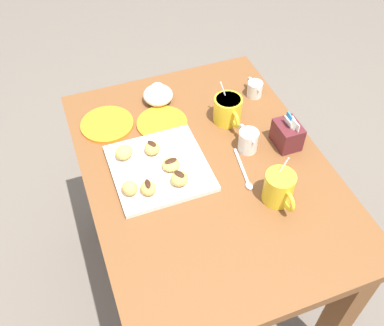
{
  "coord_description": "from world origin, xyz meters",
  "views": [
    {
      "loc": [
        0.8,
        -0.34,
        1.69
      ],
      "look_at": [
        -0.02,
        -0.04,
        0.72
      ],
      "focal_mm": 41.12,
      "sensor_mm": 36.0,
      "label": 1
    }
  ],
  "objects_px": {
    "saucer_orange_right": "(107,124)",
    "sugar_caddy": "(287,134)",
    "beignet_4": "(180,179)",
    "coffee_mug_yellow_left": "(228,109)",
    "ice_cream_bowl": "(158,94)",
    "beignet_3": "(124,152)",
    "cream_pitcher_white": "(248,140)",
    "beignet_0": "(148,188)",
    "saucer_orange_left": "(162,123)",
    "beignet_1": "(171,164)",
    "chocolate_sauce_pitcher": "(255,88)",
    "beignet_2": "(130,188)",
    "pastry_plate_square": "(159,168)",
    "coffee_mug_yellow_right": "(279,187)",
    "dining_table": "(205,196)",
    "beignet_5": "(152,148)"
  },
  "relations": [
    {
      "from": "saucer_orange_right",
      "to": "sugar_caddy",
      "type": "bearing_deg",
      "value": 61.07
    },
    {
      "from": "saucer_orange_right",
      "to": "beignet_4",
      "type": "height_order",
      "value": "beignet_4"
    },
    {
      "from": "coffee_mug_yellow_left",
      "to": "sugar_caddy",
      "type": "relative_size",
      "value": 1.27
    },
    {
      "from": "ice_cream_bowl",
      "to": "beignet_3",
      "type": "height_order",
      "value": "ice_cream_bowl"
    },
    {
      "from": "cream_pitcher_white",
      "to": "beignet_0",
      "type": "height_order",
      "value": "cream_pitcher_white"
    },
    {
      "from": "saucer_orange_right",
      "to": "beignet_4",
      "type": "relative_size",
      "value": 3.35
    },
    {
      "from": "sugar_caddy",
      "to": "beignet_3",
      "type": "height_order",
      "value": "sugar_caddy"
    },
    {
      "from": "coffee_mug_yellow_left",
      "to": "beignet_0",
      "type": "relative_size",
      "value": 2.88
    },
    {
      "from": "saucer_orange_left",
      "to": "beignet_1",
      "type": "height_order",
      "value": "beignet_1"
    },
    {
      "from": "saucer_orange_left",
      "to": "saucer_orange_right",
      "type": "bearing_deg",
      "value": -109.16
    },
    {
      "from": "chocolate_sauce_pitcher",
      "to": "sugar_caddy",
      "type": "bearing_deg",
      "value": -2.73
    },
    {
      "from": "ice_cream_bowl",
      "to": "chocolate_sauce_pitcher",
      "type": "bearing_deg",
      "value": 75.35
    },
    {
      "from": "beignet_2",
      "to": "beignet_3",
      "type": "relative_size",
      "value": 0.83
    },
    {
      "from": "beignet_4",
      "to": "coffee_mug_yellow_left",
      "type": "bearing_deg",
      "value": 131.37
    },
    {
      "from": "pastry_plate_square",
      "to": "beignet_1",
      "type": "distance_m",
      "value": 0.04
    },
    {
      "from": "cream_pitcher_white",
      "to": "beignet_3",
      "type": "height_order",
      "value": "cream_pitcher_white"
    },
    {
      "from": "coffee_mug_yellow_right",
      "to": "beignet_4",
      "type": "distance_m",
      "value": 0.28
    },
    {
      "from": "dining_table",
      "to": "sugar_caddy",
      "type": "bearing_deg",
      "value": 91.52
    },
    {
      "from": "dining_table",
      "to": "coffee_mug_yellow_left",
      "type": "xyz_separation_m",
      "value": [
        -0.17,
        0.14,
        0.19
      ]
    },
    {
      "from": "beignet_4",
      "to": "beignet_2",
      "type": "bearing_deg",
      "value": -96.39
    },
    {
      "from": "chocolate_sauce_pitcher",
      "to": "beignet_2",
      "type": "distance_m",
      "value": 0.59
    },
    {
      "from": "beignet_2",
      "to": "cream_pitcher_white",
      "type": "bearing_deg",
      "value": 97.91
    },
    {
      "from": "beignet_1",
      "to": "beignet_2",
      "type": "relative_size",
      "value": 1.14
    },
    {
      "from": "dining_table",
      "to": "pastry_plate_square",
      "type": "distance_m",
      "value": 0.2
    },
    {
      "from": "pastry_plate_square",
      "to": "dining_table",
      "type": "bearing_deg",
      "value": 72.54
    },
    {
      "from": "pastry_plate_square",
      "to": "beignet_4",
      "type": "height_order",
      "value": "beignet_4"
    },
    {
      "from": "sugar_caddy",
      "to": "beignet_0",
      "type": "distance_m",
      "value": 0.46
    },
    {
      "from": "ice_cream_bowl",
      "to": "saucer_orange_left",
      "type": "relative_size",
      "value": 0.61
    },
    {
      "from": "saucer_orange_right",
      "to": "beignet_2",
      "type": "relative_size",
      "value": 3.71
    },
    {
      "from": "beignet_2",
      "to": "beignet_5",
      "type": "height_order",
      "value": "same"
    },
    {
      "from": "saucer_orange_right",
      "to": "beignet_0",
      "type": "bearing_deg",
      "value": 7.75
    },
    {
      "from": "ice_cream_bowl",
      "to": "saucer_orange_right",
      "type": "height_order",
      "value": "ice_cream_bowl"
    },
    {
      "from": "dining_table",
      "to": "beignet_5",
      "type": "relative_size",
      "value": 20.72
    },
    {
      "from": "saucer_orange_left",
      "to": "beignet_0",
      "type": "height_order",
      "value": "beignet_0"
    },
    {
      "from": "dining_table",
      "to": "cream_pitcher_white",
      "type": "height_order",
      "value": "cream_pitcher_white"
    },
    {
      "from": "pastry_plate_square",
      "to": "coffee_mug_yellow_left",
      "type": "height_order",
      "value": "coffee_mug_yellow_left"
    },
    {
      "from": "cream_pitcher_white",
      "to": "chocolate_sauce_pitcher",
      "type": "height_order",
      "value": "cream_pitcher_white"
    },
    {
      "from": "ice_cream_bowl",
      "to": "chocolate_sauce_pitcher",
      "type": "relative_size",
      "value": 1.1
    },
    {
      "from": "chocolate_sauce_pitcher",
      "to": "beignet_4",
      "type": "xyz_separation_m",
      "value": [
        0.3,
        -0.38,
        0.0
      ]
    },
    {
      "from": "pastry_plate_square",
      "to": "beignet_2",
      "type": "relative_size",
      "value": 5.97
    },
    {
      "from": "cream_pitcher_white",
      "to": "beignet_0",
      "type": "xyz_separation_m",
      "value": [
        0.07,
        -0.34,
        -0.0
      ]
    },
    {
      "from": "cream_pitcher_white",
      "to": "beignet_1",
      "type": "xyz_separation_m",
      "value": [
        0.01,
        -0.25,
        -0.01
      ]
    },
    {
      "from": "coffee_mug_yellow_left",
      "to": "dining_table",
      "type": "bearing_deg",
      "value": -39.48
    },
    {
      "from": "saucer_orange_left",
      "to": "beignet_0",
      "type": "distance_m",
      "value": 0.3
    },
    {
      "from": "beignet_3",
      "to": "coffee_mug_yellow_right",
      "type": "bearing_deg",
      "value": 51.1
    },
    {
      "from": "ice_cream_bowl",
      "to": "beignet_5",
      "type": "xyz_separation_m",
      "value": [
        0.24,
        -0.09,
        0.0
      ]
    },
    {
      "from": "chocolate_sauce_pitcher",
      "to": "coffee_mug_yellow_right",
      "type": "bearing_deg",
      "value": -17.74
    },
    {
      "from": "coffee_mug_yellow_right",
      "to": "ice_cream_bowl",
      "type": "height_order",
      "value": "coffee_mug_yellow_right"
    },
    {
      "from": "ice_cream_bowl",
      "to": "beignet_2",
      "type": "xyz_separation_m",
      "value": [
        0.37,
        -0.2,
        0.0
      ]
    },
    {
      "from": "saucer_orange_right",
      "to": "beignet_3",
      "type": "xyz_separation_m",
      "value": [
        0.17,
        0.02,
        0.03
      ]
    }
  ]
}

